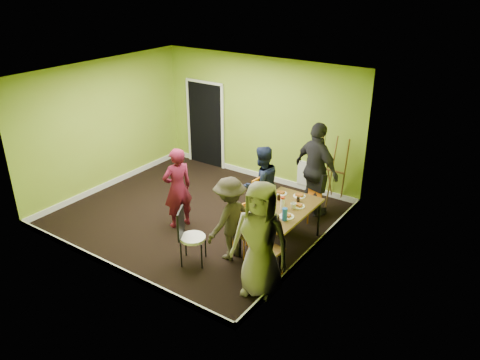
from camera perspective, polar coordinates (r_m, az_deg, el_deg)
The scene contains 28 objects.
ground at distance 9.39m, azimuth -5.21°, elevation -4.22°, with size 5.00×5.00×0.00m, color black.
room_walls at distance 9.00m, azimuth -5.39°, elevation 1.46°, with size 5.04×4.54×2.82m.
dining_table at distance 8.04m, azimuth 5.11°, elevation -3.80°, with size 0.90×1.50×0.75m.
chair_left_far at distance 8.62m, azimuth 2.88°, elevation -2.60°, with size 0.45×0.45×1.02m.
chair_left_near at distance 7.99m, azimuth 0.33°, elevation -5.69°, with size 0.44×0.44×0.85m.
chair_back_end at distance 9.13m, azimuth 9.11°, elevation -0.74°, with size 0.49×0.53×0.92m.
chair_front_end at distance 7.25m, azimuth 2.90°, elevation -8.17°, with size 0.48×0.48×1.04m.
chair_bentwood at distance 7.72m, azimuth -6.29°, elevation -6.52°, with size 0.51×0.51×0.97m.
easel at distance 9.70m, azimuth 11.47°, elevation 1.20°, with size 0.60×0.56×1.49m.
plate_near_left at distance 8.52m, azimuth 4.97°, elevation -1.64°, with size 0.23×0.23×0.01m, color white.
plate_near_right at distance 7.77m, azimuth 2.22°, elevation -4.27°, with size 0.26×0.26×0.01m, color white.
plate_far_back at distance 8.45m, azimuth 7.24°, elevation -1.97°, with size 0.23×0.23×0.01m, color white.
plate_far_front at distance 7.64m, azimuth 3.02°, elevation -4.86°, with size 0.26×0.26×0.01m, color white.
plate_wall_back at distance 8.10m, azimuth 7.09°, elevation -3.18°, with size 0.23×0.23×0.01m, color white.
plate_wall_front at distance 7.76m, azimuth 5.69°, elevation -4.44°, with size 0.25×0.25×0.01m, color white.
thermos at distance 7.94m, azimuth 5.21°, elevation -2.93°, with size 0.08×0.08×0.20m, color white.
blue_bottle at distance 7.61m, azimuth 5.47°, elevation -4.18°, with size 0.08×0.08×0.22m, color blue.
orange_bottle at distance 8.13m, azimuth 5.37°, elevation -2.75°, with size 0.04×0.04×0.08m, color orange.
glass_mid at distance 8.27m, azimuth 4.75°, elevation -2.13°, with size 0.06×0.06×0.10m, color black.
glass_back at distance 8.25m, azimuth 7.11°, elevation -2.36°, with size 0.06×0.06×0.09m, color black.
glass_front at distance 7.61m, azimuth 4.60°, elevation -4.68°, with size 0.07×0.07×0.09m, color black.
cup_a at distance 7.96m, azimuth 3.62°, elevation -3.24°, with size 0.12×0.12×0.10m, color white.
cup_b at distance 8.01m, azimuth 6.53°, elevation -3.14°, with size 0.11×0.11×0.10m, color white.
person_standing at distance 8.70m, azimuth -7.62°, elevation -0.99°, with size 0.57×0.37×1.56m, color #5B0F26.
person_left_far at distance 8.79m, azimuth 2.64°, elevation -0.61°, with size 0.75×0.58×1.54m, color #141B33.
person_left_near at distance 7.71m, azimuth -1.25°, elevation -4.75°, with size 0.94×0.54×1.46m, color #322C21.
person_back_end at distance 9.12m, azimuth 9.30°, elevation 1.23°, with size 1.10×0.46×1.88m, color black.
person_front_end at distance 6.81m, azimuth 2.52°, elevation -7.30°, with size 0.89×0.58×1.81m, color gray.
Camera 1 is at (5.34, -6.27, 4.50)m, focal length 35.00 mm.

